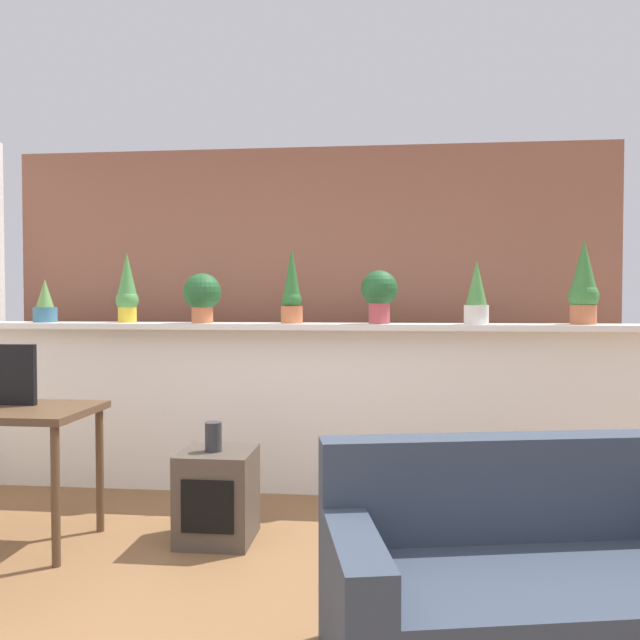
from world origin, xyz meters
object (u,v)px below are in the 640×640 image
(potted_plant_1, at_px, (127,290))
(vase_on_shelf, at_px, (213,437))
(potted_plant_3, at_px, (292,291))
(side_cube_shelf, at_px, (217,496))
(potted_plant_0, at_px, (45,304))
(couch, at_px, (545,594))
(potted_plant_2, at_px, (202,295))
(potted_plant_4, at_px, (379,293))
(potted_plant_5, at_px, (476,294))
(potted_plant_6, at_px, (584,285))

(potted_plant_1, xyz_separation_m, vase_on_shelf, (0.89, -0.98, -0.82))
(potted_plant_3, bearing_deg, side_cube_shelf, -107.06)
(potted_plant_0, height_order, vase_on_shelf, potted_plant_0)
(potted_plant_0, height_order, couch, potted_plant_0)
(vase_on_shelf, relative_size, couch, 0.10)
(potted_plant_1, distance_m, vase_on_shelf, 1.56)
(potted_plant_2, relative_size, potted_plant_4, 0.96)
(potted_plant_5, relative_size, side_cube_shelf, 0.85)
(potted_plant_1, height_order, potted_plant_3, potted_plant_3)
(potted_plant_4, height_order, vase_on_shelf, potted_plant_4)
(potted_plant_2, height_order, side_cube_shelf, potted_plant_2)
(potted_plant_2, height_order, potted_plant_6, potted_plant_6)
(potted_plant_4, xyz_separation_m, potted_plant_6, (1.34, 0.06, 0.05))
(potted_plant_5, relative_size, potted_plant_6, 0.76)
(potted_plant_4, height_order, side_cube_shelf, potted_plant_4)
(potted_plant_0, xyz_separation_m, potted_plant_4, (2.38, -0.03, 0.08))
(potted_plant_2, relative_size, potted_plant_5, 0.81)
(potted_plant_4, bearing_deg, potted_plant_2, 179.95)
(side_cube_shelf, bearing_deg, potted_plant_0, 148.12)
(potted_plant_3, distance_m, side_cube_shelf, 1.49)
(couch, bearing_deg, vase_on_shelf, 143.79)
(potted_plant_2, distance_m, vase_on_shelf, 1.25)
(potted_plant_5, bearing_deg, potted_plant_3, 179.07)
(potted_plant_0, xyz_separation_m, potted_plant_1, (0.60, 0.03, 0.10))
(potted_plant_1, bearing_deg, potted_plant_5, -1.64)
(potted_plant_3, bearing_deg, couch, -59.12)
(side_cube_shelf, bearing_deg, potted_plant_1, 133.18)
(potted_plant_0, distance_m, potted_plant_2, 1.16)
(potted_plant_0, distance_m, vase_on_shelf, 1.90)
(potted_plant_2, xyz_separation_m, potted_plant_5, (1.85, -0.01, 0.00))
(potted_plant_1, height_order, potted_plant_5, potted_plant_1)
(potted_plant_2, distance_m, potted_plant_6, 2.55)
(potted_plant_2, bearing_deg, potted_plant_1, 173.83)
(potted_plant_0, distance_m, couch, 3.78)
(potted_plant_1, relative_size, couch, 0.29)
(potted_plant_2, bearing_deg, potted_plant_4, -0.05)
(potted_plant_0, distance_m, potted_plant_5, 3.01)
(side_cube_shelf, bearing_deg, potted_plant_4, 45.88)
(potted_plant_3, distance_m, potted_plant_6, 1.93)
(potted_plant_3, distance_m, potted_plant_5, 1.23)
(potted_plant_2, xyz_separation_m, potted_plant_6, (2.55, 0.06, 0.06))
(potted_plant_3, xyz_separation_m, couch, (1.22, -2.04, -1.11))
(potted_plant_3, bearing_deg, potted_plant_6, 1.30)
(potted_plant_1, bearing_deg, potted_plant_3, -2.38)
(potted_plant_0, bearing_deg, vase_on_shelf, -32.53)
(potted_plant_2, distance_m, side_cube_shelf, 1.47)
(potted_plant_3, height_order, potted_plant_6, potted_plant_6)
(potted_plant_3, bearing_deg, potted_plant_1, 177.62)
(potted_plant_2, bearing_deg, vase_on_shelf, -70.42)
(potted_plant_3, relative_size, potted_plant_4, 1.45)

